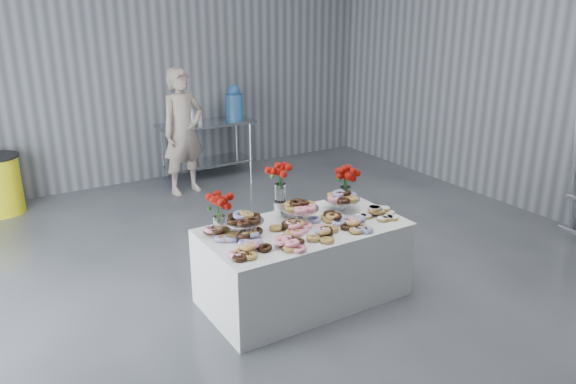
# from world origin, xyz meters

# --- Properties ---
(ground) EXTENTS (9.00, 9.00, 0.00)m
(ground) POSITION_xyz_m (0.00, 0.00, 0.00)
(ground) COLOR #3B3E43
(ground) RESTS_ON ground
(room_walls) EXTENTS (8.04, 9.04, 4.02)m
(room_walls) POSITION_xyz_m (-0.27, 0.07, 2.64)
(room_walls) COLOR gray
(room_walls) RESTS_ON ground
(display_table) EXTENTS (1.90, 1.00, 0.75)m
(display_table) POSITION_xyz_m (0.11, 0.07, 0.38)
(display_table) COLOR white
(display_table) RESTS_ON ground
(prep_table) EXTENTS (1.50, 0.60, 0.90)m
(prep_table) POSITION_xyz_m (0.90, 4.10, 0.62)
(prep_table) COLOR silver
(prep_table) RESTS_ON ground
(donut_mounds) EXTENTS (1.81, 0.80, 0.09)m
(donut_mounds) POSITION_xyz_m (0.11, 0.02, 0.80)
(donut_mounds) COLOR #BB9544
(donut_mounds) RESTS_ON display_table
(cake_stand_left) EXTENTS (0.36, 0.36, 0.17)m
(cake_stand_left) POSITION_xyz_m (-0.44, 0.21, 0.89)
(cake_stand_left) COLOR silver
(cake_stand_left) RESTS_ON display_table
(cake_stand_mid) EXTENTS (0.36, 0.36, 0.17)m
(cake_stand_mid) POSITION_xyz_m (0.16, 0.22, 0.89)
(cake_stand_mid) COLOR silver
(cake_stand_mid) RESTS_ON display_table
(cake_stand_right) EXTENTS (0.36, 0.36, 0.17)m
(cake_stand_right) POSITION_xyz_m (0.66, 0.22, 0.89)
(cake_stand_right) COLOR silver
(cake_stand_right) RESTS_ON display_table
(danish_pile) EXTENTS (0.48, 0.48, 0.11)m
(danish_pile) POSITION_xyz_m (0.86, -0.08, 0.81)
(danish_pile) COLOR white
(danish_pile) RESTS_ON display_table
(bouquet_left) EXTENTS (0.26, 0.26, 0.42)m
(bouquet_left) POSITION_xyz_m (-0.64, 0.31, 1.05)
(bouquet_left) COLOR white
(bouquet_left) RESTS_ON display_table
(bouquet_right) EXTENTS (0.26, 0.26, 0.42)m
(bouquet_right) POSITION_xyz_m (0.81, 0.37, 1.05)
(bouquet_right) COLOR white
(bouquet_right) RESTS_ON display_table
(bouquet_center) EXTENTS (0.26, 0.26, 0.57)m
(bouquet_center) POSITION_xyz_m (0.06, 0.41, 1.13)
(bouquet_center) COLOR silver
(bouquet_center) RESTS_ON display_table
(water_jug) EXTENTS (0.28, 0.28, 0.55)m
(water_jug) POSITION_xyz_m (1.40, 4.10, 1.15)
(water_jug) COLOR #3F89D8
(water_jug) RESTS_ON prep_table
(drink_bottles) EXTENTS (0.54, 0.08, 0.27)m
(drink_bottles) POSITION_xyz_m (0.58, 4.00, 1.04)
(drink_bottles) COLOR #268C33
(drink_bottles) RESTS_ON prep_table
(person) EXTENTS (0.74, 0.56, 1.84)m
(person) POSITION_xyz_m (0.33, 3.60, 0.92)
(person) COLOR #CC8C93
(person) RESTS_ON ground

